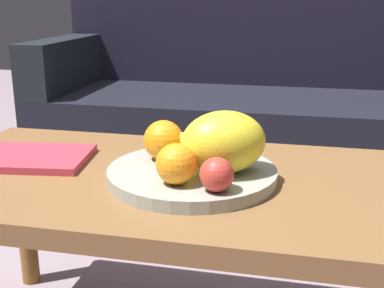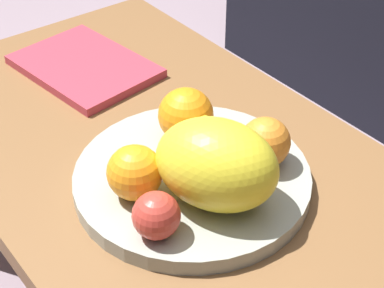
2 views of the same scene
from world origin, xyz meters
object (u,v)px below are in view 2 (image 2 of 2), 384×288
object	(u,v)px
orange_left	(186,115)
banana_bunch	(210,150)
orange_right	(265,142)
melon_large_front	(217,164)
orange_front	(135,173)
magazine	(85,66)
fruit_bowl	(192,179)
coffee_table	(184,194)
apple_front	(156,215)

from	to	relation	value
orange_left	banana_bunch	size ratio (longest dim) A/B	0.50
orange_left	orange_right	bearing A→B (deg)	24.70
melon_large_front	orange_right	xyz separation A→B (m)	(-0.02, 0.10, -0.02)
orange_front	magazine	distance (m)	0.39
fruit_bowl	magazine	distance (m)	0.38
coffee_table	fruit_bowl	world-z (taller)	fruit_bowl
melon_large_front	banana_bunch	bearing A→B (deg)	146.69
fruit_bowl	orange_right	xyz separation A→B (m)	(0.05, 0.09, 0.05)
orange_front	banana_bunch	xyz separation A→B (m)	(0.01, 0.12, -0.01)
melon_large_front	magazine	world-z (taller)	melon_large_front
fruit_bowl	orange_left	size ratio (longest dim) A/B	4.06
orange_front	banana_bunch	bearing A→B (deg)	84.48
coffee_table	orange_left	distance (m)	0.13
coffee_table	magazine	size ratio (longest dim) A/B	4.31
orange_right	magazine	world-z (taller)	orange_right
orange_left	magazine	size ratio (longest dim) A/B	0.33
melon_large_front	orange_left	size ratio (longest dim) A/B	1.99
fruit_bowl	banana_bunch	xyz separation A→B (m)	(0.00, 0.03, 0.04)
fruit_bowl	banana_bunch	distance (m)	0.05
apple_front	fruit_bowl	bearing A→B (deg)	122.17
banana_bunch	coffee_table	bearing A→B (deg)	-159.17
fruit_bowl	orange_right	world-z (taller)	orange_right
orange_left	orange_right	distance (m)	0.13
orange_left	banana_bunch	distance (m)	0.07
coffee_table	apple_front	bearing A→B (deg)	-48.71
orange_front	orange_left	bearing A→B (deg)	114.80
coffee_table	orange_left	world-z (taller)	orange_left
fruit_bowl	magazine	size ratio (longest dim) A/B	1.35
banana_bunch	magazine	world-z (taller)	banana_bunch
coffee_table	orange_left	xyz separation A→B (m)	(-0.03, 0.03, 0.12)
orange_front	orange_right	bearing A→B (deg)	73.24
apple_front	banana_bunch	distance (m)	0.15
melon_large_front	apple_front	size ratio (longest dim) A/B	2.68
banana_bunch	magazine	bearing A→B (deg)	178.90
melon_large_front	orange_front	world-z (taller)	melon_large_front
apple_front	banana_bunch	bearing A→B (deg)	115.33
fruit_bowl	melon_large_front	distance (m)	0.10
coffee_table	orange_right	bearing A→B (deg)	42.82
orange_left	magazine	xyz separation A→B (m)	(-0.30, -0.00, -0.06)
orange_front	magazine	size ratio (longest dim) A/B	0.30
banana_bunch	orange_right	bearing A→B (deg)	55.54
orange_front	melon_large_front	bearing A→B (deg)	46.84
apple_front	orange_right	bearing A→B (deg)	96.30
coffee_table	melon_large_front	world-z (taller)	melon_large_front
melon_large_front	magazine	distance (m)	0.45
orange_front	orange_right	world-z (taller)	orange_front
fruit_bowl	melon_large_front	bearing A→B (deg)	-8.33
orange_front	fruit_bowl	bearing A→B (deg)	83.75
melon_large_front	magazine	size ratio (longest dim) A/B	0.66
fruit_bowl	apple_front	bearing A→B (deg)	-57.83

